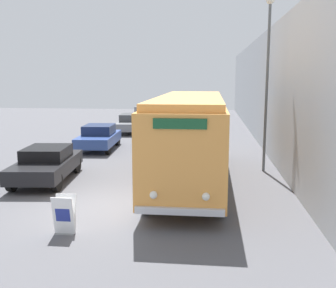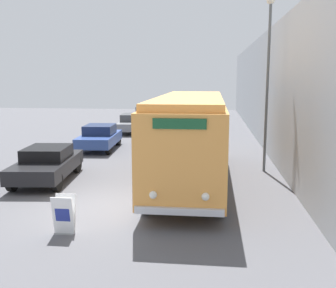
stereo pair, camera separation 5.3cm
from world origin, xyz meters
TOP-DOWN VIEW (x-y plane):
  - ground_plane at (0.00, 0.00)m, footprint 80.00×80.00m
  - building_wall_right at (6.71, 10.00)m, footprint 0.30×60.00m
  - vintage_bus at (2.68, 3.37)m, footprint 2.59×10.53m
  - sign_board at (-0.39, -2.32)m, footprint 0.57×0.40m
  - streetlamp at (5.90, 5.63)m, footprint 0.36×0.36m
  - parked_car_near at (-3.12, 2.92)m, footprint 2.35×4.56m
  - parked_car_mid at (-3.03, 10.17)m, footprint 2.17×4.42m
  - parked_car_far at (-2.61, 17.61)m, footprint 2.17×4.73m
  - parked_car_distant at (-2.61, 23.68)m, footprint 1.87×4.18m

SIDE VIEW (x-z plane):
  - ground_plane at x=0.00m, z-range 0.00..0.00m
  - sign_board at x=-0.39m, z-range -0.02..1.05m
  - parked_car_far at x=-2.61m, z-range 0.02..1.42m
  - parked_car_near at x=-3.12m, z-range 0.04..1.43m
  - parked_car_mid at x=-3.03m, z-range 0.02..1.46m
  - parked_car_distant at x=-2.61m, z-range 0.01..1.57m
  - vintage_bus at x=2.68m, z-range 0.20..3.67m
  - building_wall_right at x=6.71m, z-range 0.00..6.85m
  - streetlamp at x=5.90m, z-range 1.01..8.59m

